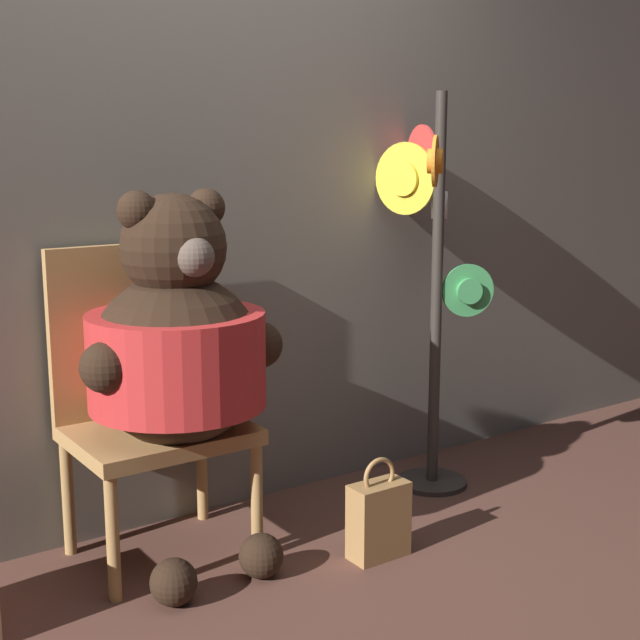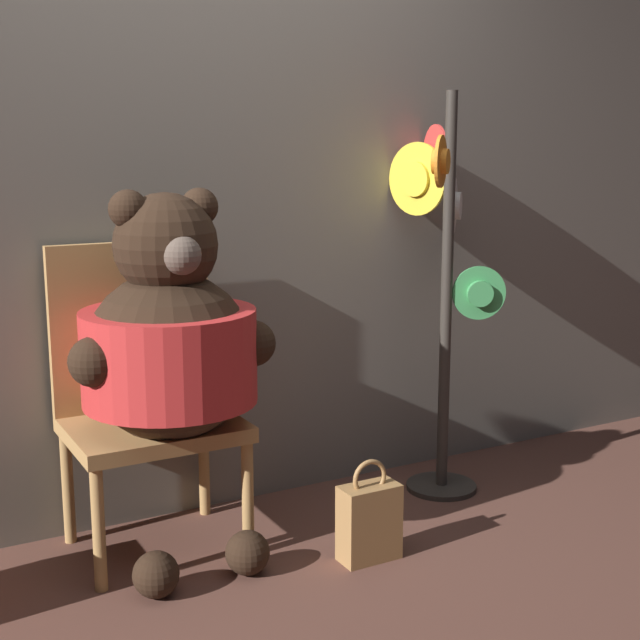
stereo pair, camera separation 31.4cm
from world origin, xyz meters
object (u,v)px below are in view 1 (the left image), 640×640
(handbag_on_ground, at_px, (379,518))
(teddy_bear, at_px, (178,349))
(chair, at_px, (147,394))
(hat_display_rack, at_px, (432,258))

(handbag_on_ground, bearing_deg, teddy_bear, 148.08)
(chair, distance_m, hat_display_rack, 1.25)
(chair, xyz_separation_m, teddy_bear, (0.04, -0.17, 0.18))
(teddy_bear, xyz_separation_m, hat_display_rack, (1.15, 0.09, 0.20))
(chair, relative_size, teddy_bear, 0.84)
(chair, height_order, hat_display_rack, hat_display_rack)
(teddy_bear, height_order, handbag_on_ground, teddy_bear)
(teddy_bear, xyz_separation_m, handbag_on_ground, (0.55, -0.34, -0.59))
(teddy_bear, distance_m, hat_display_rack, 1.17)
(handbag_on_ground, bearing_deg, chair, 139.21)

